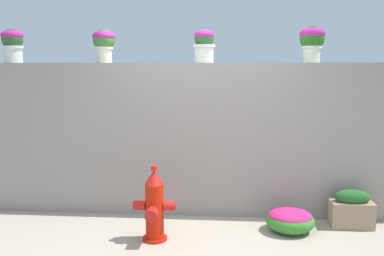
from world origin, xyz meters
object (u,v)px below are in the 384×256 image
at_px(potted_plant_3, 312,40).
at_px(planter_box, 352,209).
at_px(flower_bush_left, 290,219).
at_px(potted_plant_2, 204,43).
at_px(fire_hydrant, 154,207).
at_px(potted_plant_1, 104,42).
at_px(potted_plant_0, 12,43).

xyz_separation_m(potted_plant_3, planter_box, (0.47, -0.43, -2.04)).
height_order(flower_bush_left, planter_box, planter_box).
bearing_deg(potted_plant_2, flower_bush_left, -28.95).
xyz_separation_m(potted_plant_2, fire_hydrant, (-0.50, -0.95, -1.83)).
bearing_deg(fire_hydrant, potted_plant_1, 129.36).
relative_size(potted_plant_1, potted_plant_2, 1.01).
bearing_deg(planter_box, potted_plant_1, 172.33).
bearing_deg(potted_plant_0, potted_plant_1, -0.30).
height_order(potted_plant_1, planter_box, potted_plant_1).
relative_size(potted_plant_1, planter_box, 0.86).
distance_m(potted_plant_2, flower_bush_left, 2.40).
bearing_deg(fire_hydrant, potted_plant_2, 62.24).
height_order(potted_plant_0, potted_plant_2, potted_plant_0).
bearing_deg(potted_plant_3, potted_plant_1, -179.70).
xyz_separation_m(potted_plant_2, planter_box, (1.81, -0.39, -2.00)).
distance_m(potted_plant_2, fire_hydrant, 2.13).
height_order(potted_plant_1, flower_bush_left, potted_plant_1).
relative_size(flower_bush_left, planter_box, 1.14).
distance_m(potted_plant_1, potted_plant_2, 1.30).
bearing_deg(flower_bush_left, planter_box, 13.91).
relative_size(potted_plant_0, planter_box, 0.89).
xyz_separation_m(potted_plant_3, fire_hydrant, (-1.85, -0.99, -1.87)).
xyz_separation_m(potted_plant_0, fire_hydrant, (2.03, -0.98, -1.86)).
height_order(fire_hydrant, flower_bush_left, fire_hydrant).
distance_m(potted_plant_2, potted_plant_3, 1.35).
distance_m(potted_plant_1, planter_box, 3.74).
relative_size(potted_plant_2, flower_bush_left, 0.74).
xyz_separation_m(potted_plant_1, potted_plant_3, (2.65, 0.01, 0.01)).
distance_m(flower_bush_left, planter_box, 0.79).
distance_m(potted_plant_3, fire_hydrant, 2.81).
height_order(potted_plant_1, potted_plant_3, potted_plant_3).
xyz_separation_m(fire_hydrant, flower_bush_left, (1.55, 0.37, -0.24)).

